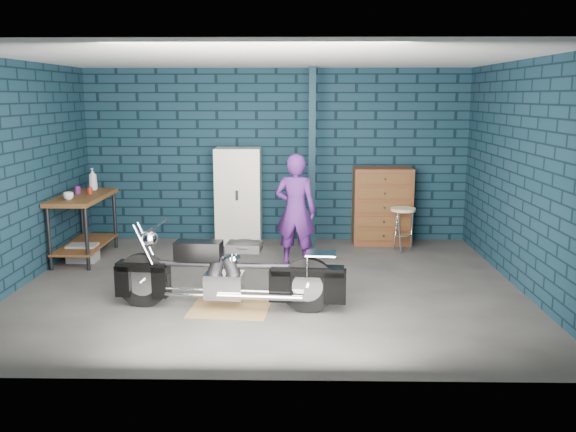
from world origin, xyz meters
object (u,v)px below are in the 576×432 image
storage_bin (83,253)px  shop_stool (402,230)px  motorcycle (229,267)px  workbench (84,227)px  tool_chest (382,206)px  locker (239,196)px  person (296,211)px

storage_bin → shop_stool: bearing=7.8°
motorcycle → storage_bin: 2.98m
workbench → tool_chest: tool_chest is taller
workbench → storage_bin: workbench is taller
storage_bin → locker: locker is taller
storage_bin → locker: size_ratio=0.26×
person → tool_chest: (1.34, 1.31, -0.17)m
workbench → shop_stool: bearing=5.6°
workbench → person: person is taller
locker → tool_chest: size_ratio=1.25×
locker → person: bearing=-55.6°
workbench → locker: (2.10, 0.97, 0.29)m
locker → tool_chest: bearing=0.0°
motorcycle → shop_stool: bearing=52.8°
workbench → storage_bin: bearing=-83.6°
workbench → locker: 2.33m
person → tool_chest: 1.88m
workbench → motorcycle: size_ratio=0.66×
workbench → person: (2.99, -0.34, 0.31)m
motorcycle → storage_bin: bearing=144.9°
storage_bin → locker: bearing=29.0°
person → workbench: bearing=3.8°
person → storage_bin: bearing=7.2°
motorcycle → storage_bin: motorcycle is taller
tool_chest → shop_stool: size_ratio=1.80×
storage_bin → tool_chest: tool_chest is taller
motorcycle → person: bearing=72.9°
storage_bin → motorcycle: bearing=-40.0°
storage_bin → workbench: bearing=96.4°
locker → shop_stool: size_ratio=2.26×
locker → motorcycle: bearing=-86.4°
person → tool_chest: person is taller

